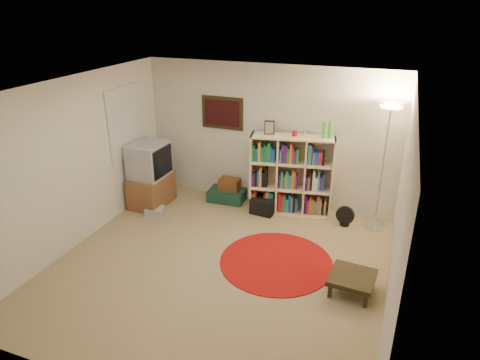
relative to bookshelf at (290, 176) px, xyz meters
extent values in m
cube|color=#9C865B|center=(-0.49, -1.99, -0.68)|extent=(4.50, 4.50, 0.02)
cube|color=white|center=(-0.49, -1.99, 1.84)|extent=(4.50, 4.50, 0.02)
cube|color=silver|center=(-0.49, 0.27, 0.58)|extent=(4.50, 0.02, 2.50)
cube|color=silver|center=(-0.49, -4.25, 0.58)|extent=(4.50, 0.02, 2.50)
cube|color=silver|center=(-2.75, -1.99, 0.58)|extent=(0.02, 4.50, 2.50)
cube|color=silver|center=(1.77, -1.99, 0.58)|extent=(0.02, 4.50, 2.50)
cube|color=black|center=(-1.34, 0.24, 0.93)|extent=(0.78, 0.04, 0.58)
cube|color=#3E0C0D|center=(-1.34, 0.22, 0.93)|extent=(0.66, 0.01, 0.46)
cube|color=white|center=(-2.73, -0.69, 0.88)|extent=(0.03, 1.00, 1.20)
cube|color=beige|center=(1.36, 0.25, 0.53)|extent=(0.08, 0.01, 0.12)
cube|color=#FFDFAA|center=(0.02, 0.00, -0.66)|extent=(1.44, 0.65, 0.03)
cube|color=#FFDFAA|center=(0.02, 0.00, 0.70)|extent=(1.44, 0.65, 0.03)
cube|color=#FFDFAA|center=(-0.65, -0.13, 0.02)|extent=(0.10, 0.40, 1.39)
cube|color=#FFDFAA|center=(0.69, 0.12, 0.02)|extent=(0.10, 0.40, 1.39)
cube|color=#FFDFAA|center=(-0.01, 0.18, 0.02)|extent=(1.37, 0.27, 1.39)
cube|color=#FFDFAA|center=(-0.21, -0.05, 0.02)|extent=(0.10, 0.38, 1.33)
cube|color=#FFDFAA|center=(0.25, 0.04, 0.02)|extent=(0.10, 0.38, 1.33)
cube|color=#FFDFAA|center=(0.02, 0.00, -0.21)|extent=(1.38, 0.62, 0.03)
cube|color=#FFDFAA|center=(0.02, 0.00, 0.25)|extent=(1.38, 0.62, 0.03)
cube|color=#FEA721|center=(-0.61, -0.16, -0.49)|extent=(0.07, 0.16, 0.30)
cube|color=red|center=(-0.56, -0.15, -0.46)|extent=(0.07, 0.16, 0.36)
cube|color=#E2551C|center=(-0.52, -0.15, -0.52)|extent=(0.07, 0.16, 0.24)
cube|color=#491C71|center=(-0.48, -0.14, -0.52)|extent=(0.07, 0.16, 0.24)
cube|color=#E2551C|center=(-0.44, -0.13, -0.53)|extent=(0.06, 0.16, 0.22)
cube|color=red|center=(-0.40, -0.12, -0.49)|extent=(0.06, 0.16, 0.30)
cube|color=#FEA721|center=(-0.36, -0.12, -0.47)|extent=(0.07, 0.16, 0.35)
cube|color=teal|center=(-0.32, -0.11, -0.46)|extent=(0.07, 0.16, 0.36)
cube|color=teal|center=(-0.28, -0.10, -0.48)|extent=(0.07, 0.16, 0.33)
cube|color=#491C71|center=(-0.60, -0.16, -0.08)|extent=(0.07, 0.16, 0.22)
cube|color=black|center=(-0.56, -0.15, -0.07)|extent=(0.07, 0.16, 0.25)
cube|color=#1C4CA9|center=(-0.52, -0.15, -0.05)|extent=(0.06, 0.16, 0.29)
cube|color=#FEA721|center=(-0.48, -0.14, -0.02)|extent=(0.07, 0.16, 0.33)
cube|color=black|center=(-0.43, -0.13, -0.06)|extent=(0.07, 0.16, 0.26)
cube|color=black|center=(-0.39, -0.12, -0.02)|extent=(0.07, 0.16, 0.35)
cube|color=#1C8D28|center=(-0.60, -0.16, 0.40)|extent=(0.07, 0.16, 0.28)
cube|color=#1C4CA9|center=(-0.55, -0.15, 0.37)|extent=(0.08, 0.17, 0.23)
cube|color=#FEA721|center=(-0.51, -0.14, 0.43)|extent=(0.07, 0.16, 0.35)
cube|color=#1C8D28|center=(-0.46, -0.13, 0.39)|extent=(0.07, 0.17, 0.26)
cube|color=#1C4CA9|center=(-0.42, -0.13, 0.42)|extent=(0.06, 0.16, 0.32)
cube|color=#1C8D28|center=(-0.39, -0.12, 0.40)|extent=(0.06, 0.16, 0.29)
cube|color=#1C8D28|center=(-0.35, -0.11, 0.43)|extent=(0.07, 0.17, 0.34)
cube|color=#1C4CA9|center=(-0.31, -0.11, 0.40)|extent=(0.05, 0.16, 0.28)
cube|color=#1C4CA9|center=(-0.27, -0.10, 0.38)|extent=(0.07, 0.16, 0.23)
cube|color=red|center=(-0.15, -0.08, -0.47)|extent=(0.07, 0.16, 0.34)
cube|color=red|center=(-0.11, -0.07, -0.48)|extent=(0.07, 0.16, 0.31)
cube|color=#1C8D28|center=(-0.06, -0.06, -0.48)|extent=(0.07, 0.16, 0.32)
cube|color=teal|center=(-0.02, -0.05, -0.52)|extent=(0.07, 0.16, 0.24)
cube|color=#1C4CA9|center=(0.03, -0.04, -0.48)|extent=(0.07, 0.16, 0.32)
cube|color=#9B7554|center=(0.07, -0.04, -0.50)|extent=(0.05, 0.16, 0.29)
cube|color=black|center=(0.10, -0.03, -0.48)|extent=(0.06, 0.16, 0.32)
cube|color=#1C4CA9|center=(0.14, -0.02, -0.50)|extent=(0.07, 0.16, 0.27)
cube|color=#491C71|center=(-0.16, -0.08, -0.07)|extent=(0.06, 0.16, 0.24)
cube|color=teal|center=(-0.12, -0.07, -0.04)|extent=(0.06, 0.16, 0.29)
cube|color=#1C8D28|center=(-0.09, -0.07, -0.08)|extent=(0.06, 0.16, 0.22)
cube|color=#9B7554|center=(-0.05, -0.06, -0.06)|extent=(0.06, 0.16, 0.26)
cube|color=teal|center=(-0.02, -0.05, -0.04)|extent=(0.05, 0.16, 0.29)
cube|color=teal|center=(0.02, -0.05, -0.07)|extent=(0.08, 0.17, 0.24)
cube|color=#FEA721|center=(0.06, -0.04, -0.03)|extent=(0.06, 0.16, 0.31)
cube|color=#E2551C|center=(0.10, -0.03, -0.04)|extent=(0.06, 0.16, 0.31)
cube|color=#491C71|center=(0.13, -0.03, -0.06)|extent=(0.06, 0.16, 0.25)
cube|color=teal|center=(-0.16, -0.08, 0.38)|extent=(0.06, 0.16, 0.24)
cube|color=#491C71|center=(-0.12, -0.07, 0.42)|extent=(0.07, 0.16, 0.33)
cube|color=#491C71|center=(-0.07, -0.06, 0.42)|extent=(0.07, 0.16, 0.31)
cube|color=#1C8D28|center=(-0.03, -0.05, 0.39)|extent=(0.07, 0.16, 0.26)
cube|color=#FEA721|center=(0.01, -0.05, 0.43)|extent=(0.06, 0.16, 0.34)
cube|color=red|center=(0.04, -0.04, 0.41)|extent=(0.06, 0.16, 0.30)
cube|color=#491C71|center=(0.08, -0.03, 0.38)|extent=(0.06, 0.16, 0.24)
cube|color=#1C8D28|center=(0.12, -0.03, 0.39)|extent=(0.07, 0.16, 0.26)
cube|color=#491C71|center=(0.30, 0.01, -0.47)|extent=(0.06, 0.16, 0.34)
cube|color=red|center=(0.34, 0.01, -0.51)|extent=(0.06, 0.16, 0.26)
cube|color=#9B7554|center=(0.38, 0.02, -0.49)|extent=(0.06, 0.16, 0.30)
cube|color=#E2551C|center=(0.42, 0.03, -0.50)|extent=(0.07, 0.16, 0.27)
cube|color=teal|center=(0.46, 0.04, -0.52)|extent=(0.07, 0.16, 0.24)
cube|color=#E2551C|center=(0.51, 0.05, -0.47)|extent=(0.06, 0.16, 0.33)
cube|color=#9B7554|center=(0.55, 0.05, -0.50)|extent=(0.07, 0.16, 0.28)
cube|color=black|center=(0.59, 0.06, -0.53)|extent=(0.07, 0.16, 0.22)
cube|color=#9B7554|center=(0.62, 0.07, -0.51)|extent=(0.06, 0.16, 0.26)
cube|color=#491C71|center=(0.30, 0.01, -0.08)|extent=(0.06, 0.16, 0.23)
cube|color=#9B7554|center=(0.33, 0.01, -0.07)|extent=(0.05, 0.16, 0.23)
cube|color=black|center=(0.37, 0.02, -0.03)|extent=(0.06, 0.16, 0.32)
cube|color=white|center=(0.41, 0.03, -0.02)|extent=(0.07, 0.16, 0.34)
cube|color=white|center=(0.45, 0.03, -0.08)|extent=(0.07, 0.16, 0.23)
cube|color=teal|center=(0.49, 0.04, -0.01)|extent=(0.06, 0.16, 0.36)
cube|color=#491C71|center=(0.52, 0.05, -0.06)|extent=(0.06, 0.16, 0.26)
cube|color=#1C4CA9|center=(0.56, 0.06, -0.04)|extent=(0.06, 0.16, 0.30)
cube|color=teal|center=(0.31, 0.01, 0.43)|extent=(0.08, 0.17, 0.35)
cube|color=#491C71|center=(0.35, 0.02, 0.42)|extent=(0.06, 0.16, 0.32)
cube|color=teal|center=(0.38, 0.02, 0.37)|extent=(0.05, 0.16, 0.22)
cube|color=#1C4CA9|center=(0.41, 0.03, 0.38)|extent=(0.06, 0.16, 0.24)
cube|color=#1C4CA9|center=(0.45, 0.03, 0.37)|extent=(0.06, 0.16, 0.23)
cube|color=red|center=(0.49, 0.04, 0.38)|extent=(0.08, 0.17, 0.24)
cube|color=black|center=(0.53, 0.05, 0.38)|extent=(0.07, 0.16, 0.23)
cube|color=black|center=(-0.37, -0.06, 0.84)|extent=(0.17, 0.05, 0.24)
cube|color=#A9978D|center=(-0.37, -0.07, 0.84)|extent=(0.13, 0.03, 0.19)
cylinder|color=red|center=(0.04, 0.00, 0.76)|extent=(0.09, 0.09, 0.09)
cylinder|color=silver|center=(0.20, 0.03, 0.77)|extent=(0.08, 0.08, 0.11)
cylinder|color=#61CC4E|center=(0.52, 0.05, 0.86)|extent=(0.09, 0.09, 0.28)
cylinder|color=#61CC4E|center=(0.60, 0.13, 0.86)|extent=(0.09, 0.09, 0.28)
cylinder|color=silver|center=(1.48, -0.04, -0.66)|extent=(0.41, 0.41, 0.03)
cylinder|color=silver|center=(1.48, -0.04, 0.33)|extent=(0.04, 0.04, 1.94)
cone|color=silver|center=(1.48, -0.04, 1.34)|extent=(0.49, 0.49, 0.16)
cylinder|color=#FFD88C|center=(1.48, -0.04, 1.34)|extent=(0.40, 0.40, 0.02)
cylinder|color=black|center=(1.00, -0.16, -0.66)|extent=(0.17, 0.17, 0.03)
cylinder|color=black|center=(1.00, -0.16, -0.59)|extent=(0.03, 0.03, 0.12)
cylinder|color=black|center=(1.00, -0.17, -0.48)|extent=(0.31, 0.08, 0.30)
cube|color=brown|center=(-2.40, -0.60, -0.40)|extent=(0.58, 0.82, 0.56)
cube|color=#A9A9AE|center=(-2.40, -0.60, 0.19)|extent=(0.57, 0.68, 0.61)
cube|color=black|center=(-2.12, -0.61, 0.19)|extent=(0.03, 0.58, 0.51)
cube|color=black|center=(-2.11, -0.61, 0.19)|extent=(0.03, 0.51, 0.45)
cube|color=#A9A9AE|center=(-2.17, -0.90, -0.62)|extent=(0.37, 0.33, 0.10)
cube|color=#153A2D|center=(-1.18, 0.02, -0.57)|extent=(0.68, 0.45, 0.21)
cube|color=#5A3116|center=(-1.15, 0.05, -0.36)|extent=(0.38, 0.28, 0.21)
cube|color=black|center=(-0.40, -0.20, -0.53)|extent=(0.44, 0.38, 0.28)
cylinder|color=white|center=(-0.18, 0.14, -0.54)|extent=(0.16, 0.16, 0.28)
cylinder|color=#990B0B|center=(0.24, -1.60, -0.67)|extent=(1.62, 1.62, 0.01)
cube|color=black|center=(1.33, -1.91, -0.45)|extent=(0.60, 0.60, 0.07)
cube|color=black|center=(1.09, -2.11, -0.57)|extent=(0.05, 0.05, 0.20)
cube|color=black|center=(1.53, -2.15, -0.57)|extent=(0.05, 0.05, 0.20)
cube|color=black|center=(1.13, -1.67, -0.57)|extent=(0.05, 0.05, 0.20)
cube|color=black|center=(1.57, -1.71, -0.57)|extent=(0.05, 0.05, 0.20)
camera|label=1|loc=(1.58, -6.61, 2.82)|focal=32.00mm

